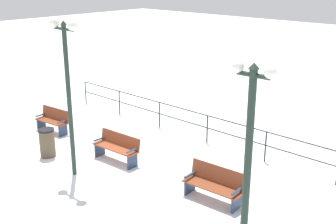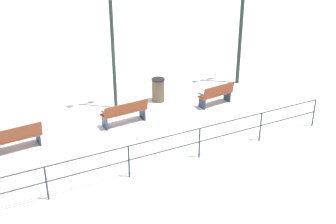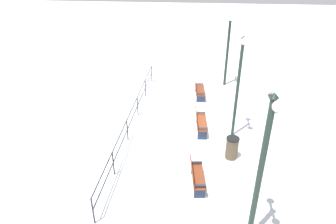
% 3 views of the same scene
% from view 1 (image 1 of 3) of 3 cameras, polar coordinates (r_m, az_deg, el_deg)
% --- Properties ---
extents(ground_plane, '(80.00, 80.00, 0.00)m').
position_cam_1_polar(ground_plane, '(14.07, -6.92, -6.50)').
color(ground_plane, white).
rests_on(ground_plane, ground).
extents(bench_nearest, '(0.64, 1.50, 0.90)m').
position_cam_1_polar(bench_nearest, '(16.86, -14.91, -1.01)').
color(bench_nearest, brown).
rests_on(bench_nearest, ground).
extents(bench_second, '(0.63, 1.71, 0.89)m').
position_cam_1_polar(bench_second, '(13.93, -6.73, -4.59)').
color(bench_second, brown).
rests_on(bench_second, ground).
extents(bench_third, '(0.69, 1.71, 0.91)m').
position_cam_1_polar(bench_third, '(11.67, 6.13, -9.42)').
color(bench_third, brown).
rests_on(bench_third, ground).
extents(lamppost_middle, '(0.30, 1.15, 4.61)m').
position_cam_1_polar(lamppost_middle, '(12.42, -13.17, 5.41)').
color(lamppost_middle, '#1E2D23').
rests_on(lamppost_middle, ground).
extents(lamppost_far, '(0.25, 0.94, 4.26)m').
position_cam_1_polar(lamppost_far, '(8.52, 10.64, -3.87)').
color(lamppost_far, '#1E2D23').
rests_on(lamppost_far, ground).
extents(waterfront_railing, '(0.05, 11.72, 1.03)m').
position_cam_1_polar(waterfront_railing, '(15.93, 1.88, -0.61)').
color(waterfront_railing, '#26282D').
rests_on(waterfront_railing, ground).
extents(trash_bin, '(0.52, 0.52, 0.95)m').
position_cam_1_polar(trash_bin, '(14.72, -15.62, -3.90)').
color(trash_bin, brown).
rests_on(trash_bin, ground).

